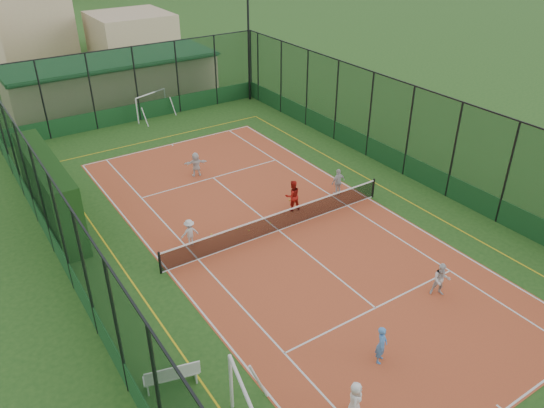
{
  "coord_description": "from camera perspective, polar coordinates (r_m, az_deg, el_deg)",
  "views": [
    {
      "loc": [
        -11.58,
        -16.9,
        13.14
      ],
      "look_at": [
        -0.06,
        0.48,
        1.2
      ],
      "focal_mm": 35.0,
      "sensor_mm": 36.0,
      "label": 1
    }
  ],
  "objects": [
    {
      "name": "child_near_mid",
      "position": [
        18.02,
        11.7,
        -14.59
      ],
      "size": [
        0.61,
        0.57,
        1.41
      ],
      "primitive_type": "imported",
      "rotation": [
        0.0,
        0.0,
        0.6
      ],
      "color": "#4E90DF",
      "rests_on": "court_slab"
    },
    {
      "name": "child_near_right",
      "position": [
        21.21,
        17.73,
        -7.76
      ],
      "size": [
        0.86,
        0.84,
        1.4
      ],
      "primitive_type": "imported",
      "rotation": [
        0.0,
        0.0,
        -0.67
      ],
      "color": "silver",
      "rests_on": "court_slab"
    },
    {
      "name": "perimeter_fence",
      "position": [
        23.09,
        0.78,
        2.35
      ],
      "size": [
        18.12,
        34.12,
        5.0
      ],
      "primitive_type": null,
      "color": "black",
      "rests_on": "ground"
    },
    {
      "name": "ground",
      "position": [
        24.34,
        0.74,
        -2.88
      ],
      "size": [
        300.0,
        300.0,
        0.0
      ],
      "primitive_type": "plane",
      "color": "#214F1B",
      "rests_on": "ground"
    },
    {
      "name": "futsal_goal_far",
      "position": [
        38.03,
        -12.82,
        10.25
      ],
      "size": [
        2.83,
        1.73,
        1.76
      ],
      "primitive_type": null,
      "rotation": [
        0.0,
        0.0,
        0.37
      ],
      "color": "white",
      "rests_on": "ground"
    },
    {
      "name": "white_bench",
      "position": [
        17.41,
        -10.81,
        -17.57
      ],
      "size": [
        1.77,
        0.89,
        0.96
      ],
      "primitive_type": null,
      "rotation": [
        0.0,
        0.0,
        -0.26
      ],
      "color": "white",
      "rests_on": "ground"
    },
    {
      "name": "tennis_net",
      "position": [
        24.06,
        0.74,
        -1.82
      ],
      "size": [
        11.67,
        0.12,
        1.06
      ],
      "primitive_type": null,
      "color": "black",
      "rests_on": "ground"
    },
    {
      "name": "clubhouse",
      "position": [
        42.2,
        -16.72,
        12.67
      ],
      "size": [
        15.2,
        7.2,
        3.15
      ],
      "primitive_type": null,
      "color": "tan",
      "rests_on": "ground"
    },
    {
      "name": "child_far_back",
      "position": [
        29.21,
        -8.18,
        4.25
      ],
      "size": [
        1.32,
        0.74,
        1.36
      ],
      "primitive_type": "imported",
      "rotation": [
        0.0,
        0.0,
        2.86
      ],
      "color": "white",
      "rests_on": "court_slab"
    },
    {
      "name": "hedge_left",
      "position": [
        26.23,
        -22.82,
        1.32
      ],
      "size": [
        1.13,
        7.56,
        3.31
      ],
      "primitive_type": "cube",
      "color": "black",
      "rests_on": "ground"
    },
    {
      "name": "child_far_left",
      "position": [
        23.31,
        -8.85,
        -3.05
      ],
      "size": [
        0.84,
        0.52,
        1.25
      ],
      "primitive_type": "imported",
      "rotation": [
        0.0,
        0.0,
        3.07
      ],
      "color": "silver",
      "rests_on": "court_slab"
    },
    {
      "name": "floodlight_ne",
      "position": [
        40.13,
        -2.52,
        16.79
      ],
      "size": [
        0.6,
        0.26,
        8.25
      ],
      "primitive_type": null,
      "color": "black",
      "rests_on": "ground"
    },
    {
      "name": "child_near_left",
      "position": [
        16.46,
        8.93,
        -20.09
      ],
      "size": [
        0.73,
        0.73,
        1.28
      ],
      "primitive_type": "imported",
      "rotation": [
        0.0,
        0.0,
        0.78
      ],
      "color": "white",
      "rests_on": "court_slab"
    },
    {
      "name": "coach",
      "position": [
        25.57,
        2.22,
        0.91
      ],
      "size": [
        0.86,
        0.73,
        1.57
      ],
      "primitive_type": "imported",
      "rotation": [
        0.0,
        0.0,
        2.95
      ],
      "color": "#AF1912",
      "rests_on": "court_slab"
    },
    {
      "name": "court_slab",
      "position": [
        24.34,
        0.74,
        -2.87
      ],
      "size": [
        11.17,
        23.97,
        0.01
      ],
      "primitive_type": "cube",
      "color": "#CA562C",
      "rests_on": "ground"
    },
    {
      "name": "child_far_right",
      "position": [
        27.19,
        7.13,
        2.38
      ],
      "size": [
        0.85,
        0.38,
        1.43
      ],
      "primitive_type": "imported",
      "rotation": [
        0.0,
        0.0,
        3.18
      ],
      "color": "silver",
      "rests_on": "court_slab"
    },
    {
      "name": "tennis_balls",
      "position": [
        24.85,
        -2.12,
        -2.03
      ],
      "size": [
        4.85,
        1.37,
        0.07
      ],
      "color": "#CCE033",
      "rests_on": "court_slab"
    }
  ]
}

